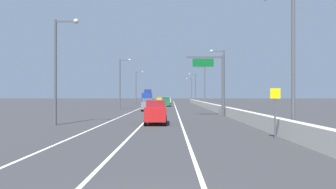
# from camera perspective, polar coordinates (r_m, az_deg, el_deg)

# --- Properties ---
(ground_plane) EXTENTS (320.00, 320.00, 0.00)m
(ground_plane) POSITION_cam_1_polar(r_m,az_deg,el_deg) (69.18, 0.16, -2.27)
(ground_plane) COLOR #2D2D30
(lane_stripe_left) EXTENTS (0.16, 130.00, 0.00)m
(lane_stripe_left) POSITION_cam_1_polar(r_m,az_deg,el_deg) (60.49, -5.14, -2.58)
(lane_stripe_left) COLOR silver
(lane_stripe_left) RESTS_ON ground_plane
(lane_stripe_center) EXTENTS (0.16, 130.00, 0.00)m
(lane_stripe_center) POSITION_cam_1_polar(r_m,az_deg,el_deg) (60.24, -1.82, -2.59)
(lane_stripe_center) COLOR silver
(lane_stripe_center) RESTS_ON ground_plane
(lane_stripe_right) EXTENTS (0.16, 130.00, 0.00)m
(lane_stripe_right) POSITION_cam_1_polar(r_m,az_deg,el_deg) (60.19, 1.51, -2.59)
(lane_stripe_right) COLOR silver
(lane_stripe_right) RESTS_ON ground_plane
(jersey_barrier_right) EXTENTS (0.60, 120.00, 1.10)m
(jersey_barrier_right) POSITION_cam_1_polar(r_m,az_deg,el_deg) (45.71, 9.47, -2.68)
(jersey_barrier_right) COLOR #B2ADA3
(jersey_barrier_right) RESTS_ON ground_plane
(overhead_sign_gantry) EXTENTS (4.68, 0.36, 7.50)m
(overhead_sign_gantry) POSITION_cam_1_polar(r_m,az_deg,el_deg) (36.52, 9.58, 3.23)
(overhead_sign_gantry) COLOR #47474C
(overhead_sign_gantry) RESTS_ON ground_plane
(speed_advisory_sign) EXTENTS (0.60, 0.11, 3.00)m
(speed_advisory_sign) POSITION_cam_1_polar(r_m,az_deg,el_deg) (18.26, 20.21, -2.74)
(speed_advisory_sign) COLOR #4C4C51
(speed_advisory_sign) RESTS_ON ground_plane
(lamp_post_right_near) EXTENTS (2.14, 0.44, 9.21)m
(lamp_post_right_near) POSITION_cam_1_polar(r_m,az_deg,el_deg) (20.78, 22.57, 7.47)
(lamp_post_right_near) COLOR #4C4C51
(lamp_post_right_near) RESTS_ON ground_plane
(lamp_post_right_second) EXTENTS (2.14, 0.44, 9.21)m
(lamp_post_right_second) POSITION_cam_1_polar(r_m,az_deg,el_deg) (43.18, 10.50, 3.53)
(lamp_post_right_second) COLOR #4C4C51
(lamp_post_right_second) RESTS_ON ground_plane
(lamp_post_right_third) EXTENTS (2.14, 0.44, 9.21)m
(lamp_post_right_third) POSITION_cam_1_polar(r_m,az_deg,el_deg) (66.27, 6.95, 2.26)
(lamp_post_right_third) COLOR #4C4C51
(lamp_post_right_third) RESTS_ON ground_plane
(lamp_post_right_fourth) EXTENTS (2.14, 0.44, 9.21)m
(lamp_post_right_fourth) POSITION_cam_1_polar(r_m,az_deg,el_deg) (89.50, 5.23, 1.64)
(lamp_post_right_fourth) COLOR #4C4C51
(lamp_post_right_fourth) RESTS_ON ground_plane
(lamp_post_right_fifth) EXTENTS (2.14, 0.44, 9.21)m
(lamp_post_right_fifth) POSITION_cam_1_polar(r_m,az_deg,el_deg) (112.81, 4.48, 1.28)
(lamp_post_right_fifth) COLOR #4C4C51
(lamp_post_right_fifth) RESTS_ON ground_plane
(lamp_post_left_near) EXTENTS (2.14, 0.44, 9.21)m
(lamp_post_left_near) POSITION_cam_1_polar(r_m,az_deg,el_deg) (27.07, -20.62, 5.70)
(lamp_post_left_near) COLOR #4C4C51
(lamp_post_left_near) RESTS_ON ground_plane
(lamp_post_left_mid) EXTENTS (2.14, 0.44, 9.21)m
(lamp_post_left_mid) POSITION_cam_1_polar(r_m,az_deg,el_deg) (53.98, -9.11, 2.80)
(lamp_post_left_mid) COLOR #4C4C51
(lamp_post_left_mid) RESTS_ON ground_plane
(lamp_post_left_far) EXTENTS (2.14, 0.44, 9.21)m
(lamp_post_left_far) POSITION_cam_1_polar(r_m,az_deg,el_deg) (81.76, -6.09, 1.81)
(lamp_post_left_far) COLOR #4C4C51
(lamp_post_left_far) RESTS_ON ground_plane
(car_red_0) EXTENTS (1.92, 4.49, 2.15)m
(car_red_0) POSITION_cam_1_polar(r_m,az_deg,el_deg) (26.27, -2.35, -3.46)
(car_red_0) COLOR red
(car_red_0) RESTS_ON ground_plane
(car_silver_1) EXTENTS (1.98, 4.55, 2.09)m
(car_silver_1) POSITION_cam_1_polar(r_m,az_deg,el_deg) (86.35, -0.05, -1.15)
(car_silver_1) COLOR #B7B7BC
(car_silver_1) RESTS_ON ground_plane
(car_green_2) EXTENTS (1.85, 4.64, 2.14)m
(car_green_2) POSITION_cam_1_polar(r_m,az_deg,el_deg) (67.36, -0.31, -1.42)
(car_green_2) COLOR #196033
(car_green_2) RESTS_ON ground_plane
(car_yellow_3) EXTENTS (1.89, 4.31, 1.96)m
(car_yellow_3) POSITION_cam_1_polar(r_m,az_deg,el_deg) (95.35, -1.74, -1.09)
(car_yellow_3) COLOR gold
(car_yellow_3) RESTS_ON ground_plane
(car_gray_4) EXTENTS (1.96, 4.25, 2.06)m
(car_gray_4) POSITION_cam_1_polar(r_m,az_deg,el_deg) (47.71, -4.03, -2.01)
(car_gray_4) COLOR slate
(car_gray_4) RESTS_ON ground_plane
(box_truck) EXTENTS (2.51, 9.54, 4.37)m
(box_truck) POSITION_cam_1_polar(r_m,az_deg,el_deg) (89.57, -4.07, -0.50)
(box_truck) COLOR navy
(box_truck) RESTS_ON ground_plane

